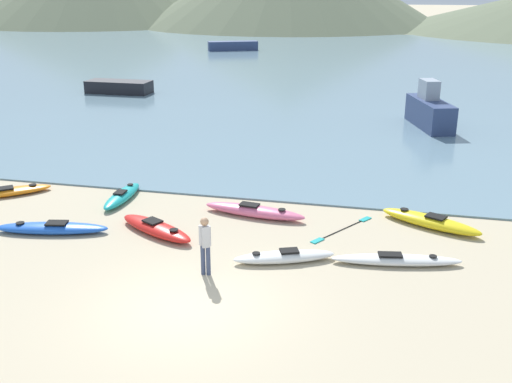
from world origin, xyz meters
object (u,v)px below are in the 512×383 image
at_px(kayak_on_sand_0, 396,260).
at_px(loose_paddle, 342,229).
at_px(person_near_foreground, 205,242).
at_px(moored_boat_2, 119,87).
at_px(kayak_on_sand_8, 284,257).
at_px(kayak_on_sand_4, 254,211).
at_px(kayak_on_sand_5, 122,196).
at_px(kayak_on_sand_1, 52,228).
at_px(kayak_on_sand_2, 11,191).
at_px(moored_boat_4, 233,46).
at_px(kayak_on_sand_6, 156,228).
at_px(moored_boat_3, 430,111).
at_px(kayak_on_sand_7, 430,221).

height_order(kayak_on_sand_0, loose_paddle, kayak_on_sand_0).
height_order(person_near_foreground, moored_boat_2, person_near_foreground).
bearing_deg(kayak_on_sand_8, kayak_on_sand_4, 116.87).
distance_m(kayak_on_sand_5, moored_boat_2, 21.03).
bearing_deg(kayak_on_sand_1, loose_paddle, 14.41).
bearing_deg(kayak_on_sand_2, loose_paddle, -2.58).
relative_size(kayak_on_sand_5, moored_boat_4, 0.49).
bearing_deg(kayak_on_sand_5, kayak_on_sand_2, -174.75).
xyz_separation_m(kayak_on_sand_0, kayak_on_sand_6, (-6.94, 0.48, 0.04)).
distance_m(kayak_on_sand_2, kayak_on_sand_4, 8.75).
xyz_separation_m(kayak_on_sand_6, kayak_on_sand_8, (4.03, -1.00, -0.03)).
relative_size(person_near_foreground, moored_boat_3, 0.36).
bearing_deg(kayak_on_sand_8, kayak_on_sand_1, 177.09).
xyz_separation_m(kayak_on_sand_0, moored_boat_2, (-18.20, 21.86, 0.34)).
distance_m(kayak_on_sand_6, person_near_foreground, 3.20).
bearing_deg(moored_boat_3, kayak_on_sand_1, -124.61).
bearing_deg(kayak_on_sand_0, kayak_on_sand_4, 150.69).
relative_size(person_near_foreground, moored_boat_2, 0.36).
relative_size(kayak_on_sand_7, loose_paddle, 1.29).
bearing_deg(kayak_on_sand_8, kayak_on_sand_0, 10.15).
bearing_deg(moored_boat_2, person_near_foreground, -60.20).
relative_size(person_near_foreground, loose_paddle, 0.63).
height_order(kayak_on_sand_0, kayak_on_sand_1, kayak_on_sand_1).
bearing_deg(kayak_on_sand_1, kayak_on_sand_0, 0.92).
xyz_separation_m(kayak_on_sand_2, person_near_foreground, (8.47, -4.21, 0.76)).
xyz_separation_m(moored_boat_3, loose_paddle, (-3.01, -14.35, -0.86)).
height_order(kayak_on_sand_8, moored_boat_2, moored_boat_2).
xyz_separation_m(person_near_foreground, moored_boat_2, (-13.49, 23.56, -0.43)).
distance_m(kayak_on_sand_2, loose_paddle, 11.59).
height_order(moored_boat_3, moored_boat_4, moored_boat_3).
bearing_deg(moored_boat_2, kayak_on_sand_2, -75.45).
height_order(kayak_on_sand_2, kayak_on_sand_5, kayak_on_sand_5).
relative_size(kayak_on_sand_0, moored_boat_2, 0.81).
bearing_deg(kayak_on_sand_7, moored_boat_4, 112.07).
bearing_deg(kayak_on_sand_8, person_near_foreground, -146.82).
xyz_separation_m(kayak_on_sand_0, kayak_on_sand_2, (-13.17, 2.51, 0.00)).
relative_size(kayak_on_sand_4, kayak_on_sand_8, 1.24).
height_order(kayak_on_sand_8, loose_paddle, kayak_on_sand_8).
bearing_deg(moored_boat_2, kayak_on_sand_8, -55.66).
height_order(kayak_on_sand_7, loose_paddle, kayak_on_sand_7).
xyz_separation_m(kayak_on_sand_7, moored_boat_3, (0.44, 13.51, 0.69)).
relative_size(kayak_on_sand_1, moored_boat_2, 0.81).
bearing_deg(kayak_on_sand_2, moored_boat_4, 95.62).
xyz_separation_m(kayak_on_sand_1, kayak_on_sand_5, (0.83, 3.05, 0.01)).
relative_size(kayak_on_sand_5, person_near_foreground, 1.71).
relative_size(kayak_on_sand_6, moored_boat_3, 0.68).
xyz_separation_m(kayak_on_sand_0, kayak_on_sand_1, (-9.97, -0.16, 0.02)).
distance_m(moored_boat_4, loose_paddle, 49.73).
distance_m(kayak_on_sand_4, kayak_on_sand_6, 3.21).
relative_size(kayak_on_sand_8, loose_paddle, 1.13).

